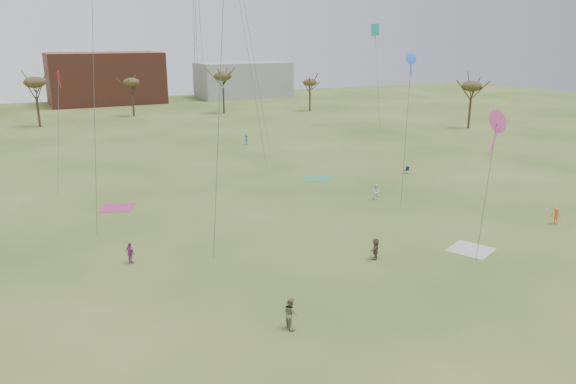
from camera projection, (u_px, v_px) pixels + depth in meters
name	position (u px, v px, depth m)	size (l,w,h in m)	color
ground	(389.00, 346.00, 29.38)	(260.00, 260.00, 0.00)	#2E5119
spectator_fore_b	(291.00, 313.00, 30.97)	(0.90, 0.70, 1.84)	olive
spectator_fore_c	(375.00, 249.00, 40.64)	(1.51, 0.48, 1.62)	brown
flyer_mid_b	(556.00, 215.00, 48.31)	(0.98, 0.56, 1.52)	orange
spectator_mid_d	(130.00, 253.00, 39.89)	(0.94, 0.39, 1.60)	#983F93
spectator_mid_e	(376.00, 192.00, 55.38)	(0.77, 0.60, 1.59)	white
flyer_far_c	(246.00, 140.00, 83.24)	(1.02, 0.59, 1.58)	#216399
blanket_cream	(471.00, 250.00, 42.60)	(2.97, 2.97, 0.03)	beige
blanket_plum	(117.00, 208.00, 52.95)	(2.97, 2.97, 0.03)	#A83371
blanket_olive	(317.00, 179.00, 63.72)	(2.99, 2.99, 0.03)	#389C5E
camp_chair_right	(406.00, 172.00, 65.95)	(0.62, 0.58, 0.87)	#121E33
tree_line	(97.00, 89.00, 94.22)	(117.44, 49.32, 8.91)	#3A2B1E
building_brick	(105.00, 78.00, 133.04)	(26.00, 16.00, 12.00)	brown
building_grey	(243.00, 80.00, 146.84)	(24.00, 12.00, 9.00)	gray
radio_tower	(197.00, 22.00, 144.52)	(1.51, 1.72, 41.00)	#9EA3A8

